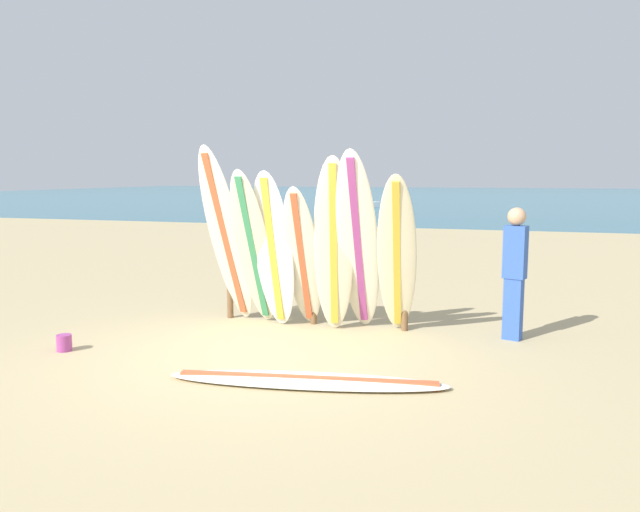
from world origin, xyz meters
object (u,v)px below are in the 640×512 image
at_px(small_boat_offshore, 360,204).
at_px(surfboard_leaning_left, 253,249).
at_px(surfboard_leaning_center, 302,258).
at_px(surfboard_leaning_far_left, 226,236).
at_px(surfboard_leaning_right, 358,244).
at_px(surfboard_leaning_far_right, 397,256).
at_px(sand_bucket, 64,343).
at_px(surfboard_rack, 314,271).
at_px(surfboard_leaning_center_left, 273,251).
at_px(beachgoer_standing, 515,268).
at_px(surfboard_lying_on_sand, 307,380).
at_px(surfboard_leaning_center_right, 334,246).

bearing_deg(small_boat_offshore, surfboard_leaning_left, -79.08).
bearing_deg(surfboard_leaning_center, surfboard_leaning_far_left, -179.58).
bearing_deg(surfboard_leaning_far_left, surfboard_leaning_right, -1.68).
bearing_deg(surfboard_leaning_far_right, sand_bucket, -153.95).
bearing_deg(surfboard_rack, sand_bucket, -138.17).
height_order(surfboard_leaning_left, surfboard_leaning_center_left, surfboard_leaning_left).
relative_size(surfboard_rack, small_boat_offshore, 0.99).
distance_m(beachgoer_standing, small_boat_offshore, 31.93).
distance_m(surfboard_leaning_far_left, surfboard_leaning_center_left, 0.74).
distance_m(beachgoer_standing, sand_bucket, 5.60).
bearing_deg(surfboard_leaning_far_left, surfboard_lying_on_sand, -47.92).
height_order(surfboard_lying_on_sand, small_boat_offshore, small_boat_offshore).
distance_m(surfboard_rack, surfboard_leaning_center_right, 0.72).
xyz_separation_m(surfboard_leaning_far_left, sand_bucket, (-1.28, -1.80, -1.15)).
distance_m(surfboard_leaning_far_left, surfboard_leaning_center, 1.14).
xyz_separation_m(surfboard_rack, surfboard_leaning_left, (-0.73, -0.40, 0.33)).
distance_m(surfboard_leaning_far_right, small_boat_offshore, 31.86).
bearing_deg(surfboard_rack, surfboard_leaning_center_left, -135.50).
height_order(surfboard_leaning_center_right, sand_bucket, surfboard_leaning_center_right).
xyz_separation_m(surfboard_leaning_right, surfboard_leaning_far_right, (0.50, 0.05, -0.15)).
xyz_separation_m(surfboard_leaning_right, beachgoer_standing, (1.94, 0.39, -0.28)).
distance_m(surfboard_leaning_center, beachgoer_standing, 2.74).
height_order(surfboard_leaning_center_right, surfboard_leaning_far_right, surfboard_leaning_center_right).
height_order(surfboard_leaning_center_right, small_boat_offshore, surfboard_leaning_center_right).
bearing_deg(surfboard_leaning_center_left, beachgoer_standing, 6.97).
bearing_deg(sand_bucket, surfboard_leaning_far_left, 54.48).
relative_size(surfboard_leaning_right, small_boat_offshore, 0.90).
bearing_deg(surfboard_leaning_center_right, surfboard_leaning_left, 178.71).
bearing_deg(sand_bucket, surfboard_leaning_right, 28.76).
height_order(surfboard_leaning_center_left, small_boat_offshore, surfboard_leaning_center_left).
distance_m(surfboard_leaning_left, sand_bucket, 2.65).
xyz_separation_m(surfboard_leaning_center_right, surfboard_leaning_right, (0.33, -0.01, 0.04)).
bearing_deg(surfboard_leaning_center_right, sand_bucket, -148.41).
xyz_separation_m(surfboard_leaning_far_left, small_boat_offshore, (-5.54, 30.85, -0.99)).
bearing_deg(beachgoer_standing, surfboard_leaning_far_left, -175.00).
bearing_deg(surfboard_lying_on_sand, small_boat_offshore, 102.68).
distance_m(surfboard_rack, surfboard_lying_on_sand, 2.64).
xyz_separation_m(surfboard_leaning_center_left, sand_bucket, (-2.00, -1.75, -0.98)).
bearing_deg(surfboard_rack, surfboard_leaning_far_left, -161.69).
distance_m(surfboard_leaning_center_right, sand_bucket, 3.51).
height_order(surfboard_leaning_far_left, small_boat_offshore, surfboard_leaning_far_left).
height_order(surfboard_leaning_center_right, beachgoer_standing, surfboard_leaning_center_right).
distance_m(surfboard_rack, surfboard_leaning_left, 0.90).
distance_m(surfboard_leaning_far_left, surfboard_leaning_left, 0.45).
bearing_deg(surfboard_leaning_left, surfboard_lying_on_sand, -54.68).
xyz_separation_m(surfboard_rack, surfboard_lying_on_sand, (0.71, -2.44, -0.72)).
distance_m(surfboard_leaning_right, surfboard_lying_on_sand, 2.32).
xyz_separation_m(surfboard_leaning_far_left, surfboard_leaning_center_left, (0.72, -0.05, -0.17)).
bearing_deg(surfboard_leaning_left, small_boat_offshore, 100.92).
bearing_deg(surfboard_leaning_left, surfboard_rack, 28.74).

